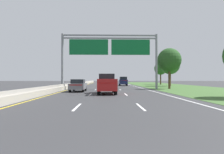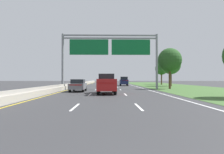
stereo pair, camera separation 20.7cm
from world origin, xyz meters
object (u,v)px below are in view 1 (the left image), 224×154
at_px(roadside_tree_mid, 169,60).
at_px(roadside_tree_far, 170,65).
at_px(car_navy_right_lane_suv, 123,81).
at_px(pickup_truck_red, 107,84).
at_px(car_white_centre_lane_sedan, 109,83).
at_px(overhead_sign_gantry, 110,50).
at_px(roadside_tree_distant, 161,69).
at_px(car_grey_left_lane_sedan, 78,85).

height_order(roadside_tree_mid, roadside_tree_far, roadside_tree_far).
relative_size(car_navy_right_lane_suv, roadside_tree_far, 0.69).
bearing_deg(roadside_tree_far, pickup_truck_red, -123.25).
distance_m(car_navy_right_lane_suv, roadside_tree_far, 11.30).
bearing_deg(car_white_centre_lane_sedan, overhead_sign_gantry, -178.45).
height_order(car_navy_right_lane_suv, roadside_tree_mid, roadside_tree_mid).
xyz_separation_m(overhead_sign_gantry, roadside_tree_distant, (14.33, 23.20, -1.75)).
xyz_separation_m(pickup_truck_red, roadside_tree_mid, (10.11, 9.82, 3.58)).
bearing_deg(car_navy_right_lane_suv, roadside_tree_mid, -155.76).
relative_size(overhead_sign_gantry, car_grey_left_lane_sedan, 3.41).
height_order(car_white_centre_lane_sedan, roadside_tree_far, roadside_tree_far).
xyz_separation_m(overhead_sign_gantry, car_navy_right_lane_suv, (3.38, 15.91, -5.08)).
relative_size(pickup_truck_red, car_grey_left_lane_sedan, 1.23).
bearing_deg(roadside_tree_far, overhead_sign_gantry, -137.40).
bearing_deg(roadside_tree_mid, pickup_truck_red, -135.82).
relative_size(car_white_centre_lane_sedan, roadside_tree_far, 0.64).
bearing_deg(pickup_truck_red, car_grey_left_lane_sedan, 43.96).
height_order(pickup_truck_red, roadside_tree_distant, roadside_tree_distant).
xyz_separation_m(car_white_centre_lane_sedan, roadside_tree_far, (13.60, 2.48, 3.94)).
distance_m(roadside_tree_far, roadside_tree_distant, 10.83).
bearing_deg(pickup_truck_red, roadside_tree_mid, -47.17).
relative_size(roadside_tree_far, roadside_tree_distant, 1.12).
height_order(pickup_truck_red, roadside_tree_mid, roadside_tree_mid).
distance_m(car_navy_right_lane_suv, car_white_centre_lane_sedan, 6.94).
bearing_deg(car_grey_left_lane_sedan, car_white_centre_lane_sedan, -15.13).
bearing_deg(car_navy_right_lane_suv, pickup_truck_red, 172.66).
bearing_deg(pickup_truck_red, roadside_tree_distant, -26.10).
xyz_separation_m(pickup_truck_red, roadside_tree_distant, (14.78, 32.05, 3.35)).
height_order(roadside_tree_mid, roadside_tree_distant, roadside_tree_mid).
bearing_deg(roadside_tree_distant, car_navy_right_lane_suv, -146.35).
height_order(roadside_tree_far, roadside_tree_distant, roadside_tree_far).
bearing_deg(roadside_tree_mid, car_grey_left_lane_sedan, -155.79).
bearing_deg(roadside_tree_far, car_white_centre_lane_sedan, -169.66).
relative_size(car_navy_right_lane_suv, roadside_tree_distant, 0.77).
relative_size(overhead_sign_gantry, roadside_tree_far, 2.18).
distance_m(car_grey_left_lane_sedan, roadside_tree_mid, 15.59).
bearing_deg(roadside_tree_mid, roadside_tree_far, 71.50).
distance_m(pickup_truck_red, roadside_tree_far, 25.69).
distance_m(pickup_truck_red, car_navy_right_lane_suv, 25.06).
height_order(overhead_sign_gantry, roadside_tree_distant, overhead_sign_gantry).
xyz_separation_m(pickup_truck_red, car_grey_left_lane_sedan, (-3.67, 3.63, -0.26)).
distance_m(pickup_truck_red, roadside_tree_distant, 35.46).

